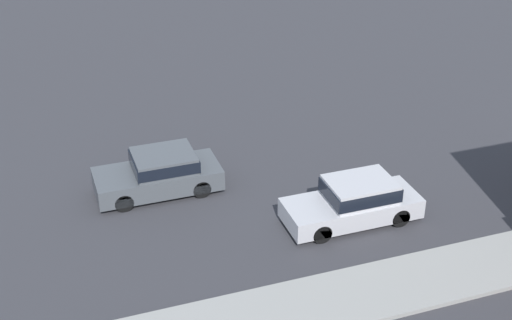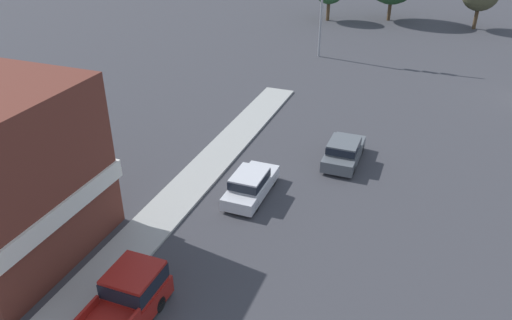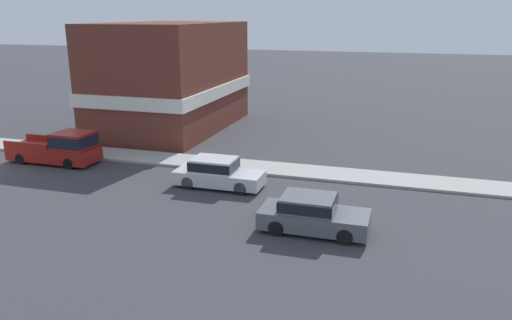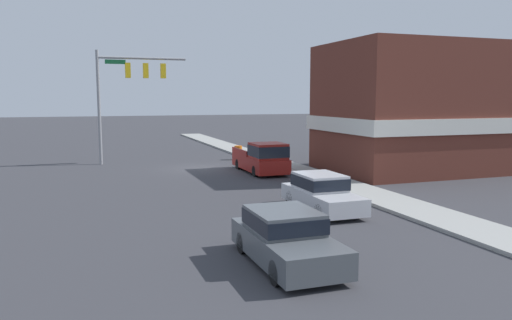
{
  "view_description": "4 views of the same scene",
  "coord_description": "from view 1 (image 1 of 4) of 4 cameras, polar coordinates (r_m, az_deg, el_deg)",
  "views": [
    {
      "loc": [
        -19.96,
        23.57,
        13.53
      ],
      "look_at": [
        -1.4,
        17.09,
        2.6
      ],
      "focal_mm": 50.0,
      "sensor_mm": 36.0,
      "label": 1
    },
    {
      "loc": [
        6.65,
        -8.09,
        15.32
      ],
      "look_at": [
        -1.31,
        12.74,
        3.01
      ],
      "focal_mm": 35.0,
      "sensor_mm": 36.0,
      "label": 2
    },
    {
      "loc": [
        20.84,
        22.92,
        8.69
      ],
      "look_at": [
        -1.0,
        16.25,
        1.95
      ],
      "focal_mm": 35.0,
      "sensor_mm": 36.0,
      "label": 3
    },
    {
      "loc": [
        7.3,
        32.22,
        4.69
      ],
      "look_at": [
        0.02,
        11.5,
        1.94
      ],
      "focal_mm": 35.0,
      "sensor_mm": 36.0,
      "label": 4
    }
  ],
  "objects": [
    {
      "name": "car_oncoming",
      "position": [
        25.67,
        -7.69,
        -0.97
      ],
      "size": [
        1.93,
        4.46,
        1.53
      ],
      "rotation": [
        0.0,
        0.0,
        3.14
      ],
      "color": "black",
      "rests_on": "ground"
    },
    {
      "name": "car_lead",
      "position": [
        24.04,
        7.91,
        -3.23
      ],
      "size": [
        1.8,
        4.59,
        1.53
      ],
      "color": "black",
      "rests_on": "ground"
    }
  ]
}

